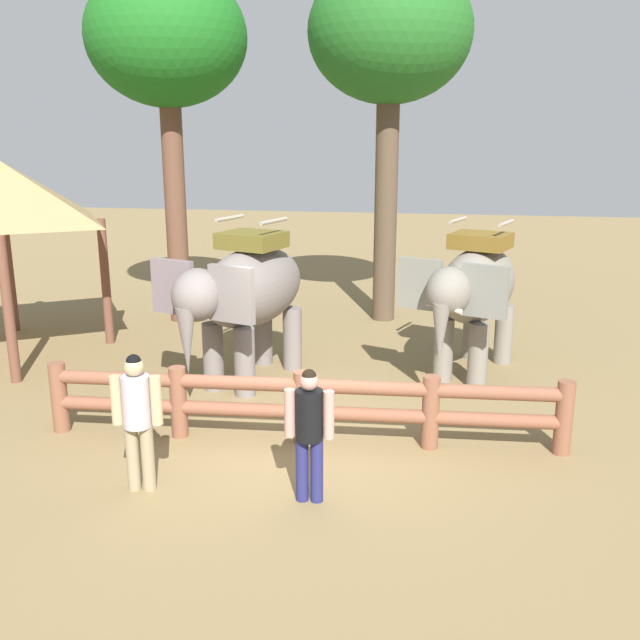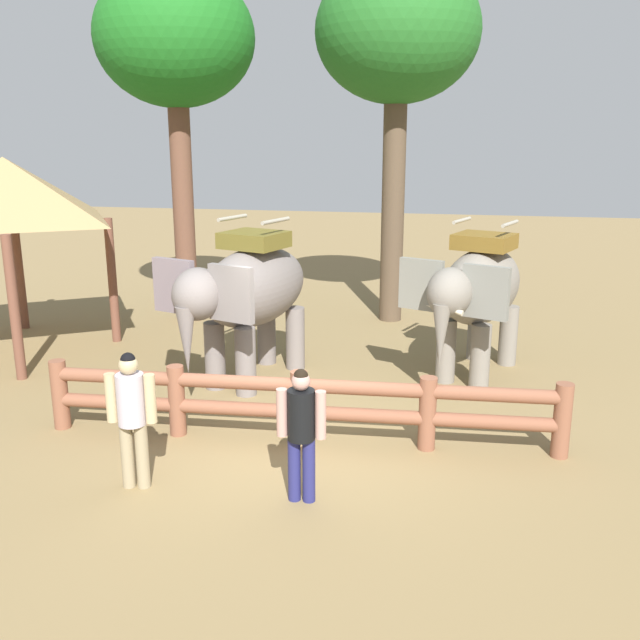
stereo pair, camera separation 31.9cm
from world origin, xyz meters
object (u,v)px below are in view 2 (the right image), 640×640
at_px(tree_far_left, 397,38).
at_px(log_fence, 299,401).
at_px(tourist_woman_in_black, 301,426).
at_px(tourist_man_in_blue, 132,411).
at_px(elephant_near_left, 248,292).
at_px(thatched_shelter, 6,192).
at_px(elephant_center, 477,291).
at_px(tree_back_center, 175,43).

bearing_deg(tree_far_left, log_fence, -94.74).
xyz_separation_m(log_fence, tourist_woman_in_black, (0.40, -1.62, 0.35)).
xyz_separation_m(tourist_man_in_blue, tree_far_left, (2.28, 8.75, 5.22)).
distance_m(elephant_near_left, tourist_man_in_blue, 4.04).
height_order(tourist_woman_in_black, thatched_shelter, thatched_shelter).
relative_size(elephant_center, tree_back_center, 0.43).
bearing_deg(log_fence, tourist_man_in_blue, -134.97).
bearing_deg(tree_back_center, tourist_woman_in_black, -59.97).
xyz_separation_m(tourist_woman_in_black, tree_far_left, (0.18, 8.68, 5.27)).
xyz_separation_m(tourist_woman_in_black, thatched_shelter, (-6.86, 4.77, 2.22)).
relative_size(log_fence, elephant_center, 2.22).
height_order(elephant_center, tourist_man_in_blue, elephant_center).
height_order(tourist_man_in_blue, tree_back_center, tree_back_center).
bearing_deg(tourist_woman_in_black, log_fence, 103.92).
distance_m(tourist_man_in_blue, tree_back_center, 9.71).
xyz_separation_m(log_fence, tourist_man_in_blue, (-1.69, -1.69, 0.40)).
xyz_separation_m(thatched_shelter, tree_far_left, (7.04, 3.90, 3.06)).
distance_m(tourist_man_in_blue, thatched_shelter, 7.13).
bearing_deg(tourist_woman_in_black, tree_back_center, 120.03).
bearing_deg(tourist_man_in_blue, thatched_shelter, 134.54).
xyz_separation_m(elephant_near_left, elephant_center, (3.88, 1.07, -0.05)).
relative_size(elephant_center, thatched_shelter, 0.80).
distance_m(elephant_center, tourist_woman_in_black, 5.42).
distance_m(tree_far_left, tree_back_center, 4.78).
height_order(log_fence, tree_back_center, tree_back_center).
bearing_deg(elephant_center, log_fence, -126.21).
bearing_deg(log_fence, tree_back_center, 123.61).
bearing_deg(log_fence, tourist_woman_in_black, -76.08).
bearing_deg(log_fence, thatched_shelter, 154.00).
bearing_deg(tourist_man_in_blue, elephant_near_left, 86.06).
distance_m(elephant_near_left, thatched_shelter, 5.34).
bearing_deg(tree_far_left, tourist_man_in_blue, -104.59).
bearing_deg(tree_far_left, elephant_near_left, -112.81).
bearing_deg(tree_back_center, thatched_shelter, -127.62).
height_order(log_fence, tree_far_left, tree_far_left).
bearing_deg(thatched_shelter, elephant_center, 1.35).
relative_size(elephant_near_left, tree_far_left, 0.44).
bearing_deg(elephant_near_left, elephant_center, 15.41).
height_order(log_fence, elephant_near_left, elephant_near_left).
distance_m(tourist_woman_in_black, tourist_man_in_blue, 2.10).
relative_size(tourist_woman_in_black, tree_back_center, 0.22).
distance_m(log_fence, tree_back_center, 9.26).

